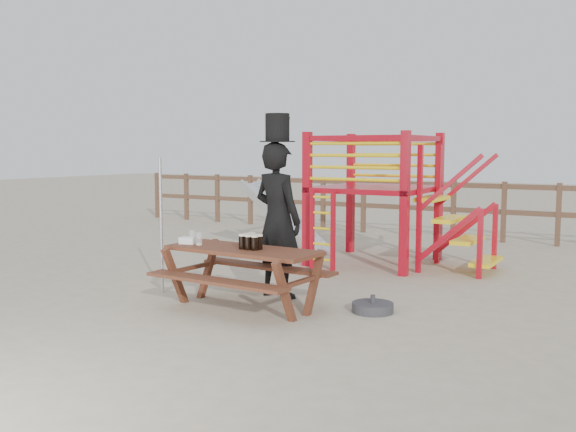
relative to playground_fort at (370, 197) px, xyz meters
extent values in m
plane|color=#B6A98D|center=(-0.12, -3.58, -1.07)|extent=(60.00, 60.00, 0.00)
cube|color=brown|center=(-0.12, 3.42, 0.03)|extent=(15.00, 0.06, 0.10)
cube|color=brown|center=(-0.12, 3.42, -0.47)|extent=(15.00, 0.06, 0.10)
cube|color=brown|center=(-7.62, 3.42, -0.47)|extent=(0.09, 0.09, 1.20)
cube|color=brown|center=(-6.62, 3.42, -0.47)|extent=(0.09, 0.09, 1.20)
cube|color=brown|center=(-5.62, 3.42, -0.47)|extent=(0.09, 0.09, 1.20)
cube|color=brown|center=(-4.62, 3.42, -0.47)|extent=(0.09, 0.09, 1.20)
cube|color=brown|center=(-3.62, 3.42, -0.47)|extent=(0.09, 0.09, 1.20)
cube|color=brown|center=(-2.62, 3.42, -0.47)|extent=(0.09, 0.09, 1.20)
cube|color=brown|center=(-1.62, 3.42, -0.47)|extent=(0.09, 0.09, 1.20)
cube|color=brown|center=(-0.62, 3.42, -0.47)|extent=(0.09, 0.09, 1.20)
cube|color=brown|center=(0.38, 3.42, -0.47)|extent=(0.09, 0.09, 1.20)
cube|color=brown|center=(1.38, 3.42, -0.47)|extent=(0.09, 0.09, 1.20)
cube|color=brown|center=(2.38, 3.42, -0.47)|extent=(0.09, 0.09, 1.20)
cube|color=#AC0B1A|center=(-0.72, -0.78, -0.02)|extent=(0.12, 0.12, 2.10)
cube|color=#AC0B1A|center=(0.88, -0.78, -0.02)|extent=(0.12, 0.12, 2.10)
cube|color=#AC0B1A|center=(-0.72, 0.82, -0.02)|extent=(0.12, 0.12, 2.10)
cube|color=#AC0B1A|center=(0.88, 0.82, -0.02)|extent=(0.12, 0.12, 2.10)
cube|color=#AC0B1A|center=(0.08, 0.02, 0.13)|extent=(1.72, 1.72, 0.08)
cube|color=#AC0B1A|center=(0.08, -0.78, 0.93)|extent=(1.60, 0.08, 0.08)
cube|color=#AC0B1A|center=(0.08, 0.82, 0.93)|extent=(1.60, 0.08, 0.08)
cube|color=#AC0B1A|center=(-0.72, 0.02, 0.93)|extent=(0.08, 1.60, 0.08)
cube|color=#AC0B1A|center=(0.88, 0.02, 0.93)|extent=(0.08, 1.60, 0.08)
cylinder|color=yellow|center=(0.08, -0.78, 0.31)|extent=(1.50, 0.05, 0.05)
cylinder|color=yellow|center=(0.08, 0.82, 0.31)|extent=(1.50, 0.05, 0.05)
cylinder|color=yellow|center=(0.08, -0.78, 0.49)|extent=(1.50, 0.05, 0.05)
cylinder|color=yellow|center=(0.08, 0.82, 0.49)|extent=(1.50, 0.05, 0.05)
cylinder|color=yellow|center=(0.08, -0.78, 0.67)|extent=(1.50, 0.05, 0.05)
cylinder|color=yellow|center=(0.08, 0.82, 0.67)|extent=(1.50, 0.05, 0.05)
cylinder|color=yellow|center=(0.08, -0.78, 0.85)|extent=(1.50, 0.05, 0.05)
cylinder|color=yellow|center=(0.08, 0.82, 0.85)|extent=(1.50, 0.05, 0.05)
cube|color=#AC0B1A|center=(-0.55, -0.93, -0.47)|extent=(0.06, 0.06, 1.20)
cube|color=#AC0B1A|center=(-0.19, -0.93, -0.47)|extent=(0.06, 0.06, 1.20)
cylinder|color=yellow|center=(-0.37, -0.93, -0.92)|extent=(0.36, 0.04, 0.04)
cylinder|color=yellow|center=(-0.37, -0.93, -0.68)|extent=(0.36, 0.04, 0.04)
cylinder|color=yellow|center=(-0.37, -0.93, -0.44)|extent=(0.36, 0.04, 0.04)
cylinder|color=yellow|center=(-0.37, -0.93, -0.20)|extent=(0.36, 0.04, 0.04)
cylinder|color=yellow|center=(-0.37, -0.93, 0.04)|extent=(0.36, 0.04, 0.04)
cube|color=yellow|center=(1.03, 0.02, 0.01)|extent=(0.30, 0.90, 0.06)
cube|color=yellow|center=(1.31, 0.02, -0.29)|extent=(0.30, 0.90, 0.06)
cube|color=yellow|center=(1.59, 0.02, -0.59)|extent=(0.30, 0.90, 0.06)
cube|color=yellow|center=(1.87, 0.02, -0.89)|extent=(0.30, 0.90, 0.06)
cube|color=#AC0B1A|center=(1.43, -0.43, -0.47)|extent=(0.95, 0.08, 0.86)
cube|color=#AC0B1A|center=(1.43, 0.47, -0.47)|extent=(0.95, 0.08, 0.86)
cube|color=silver|center=(-1.62, 0.02, -0.45)|extent=(1.53, 0.55, 1.21)
cube|color=silver|center=(-1.62, -0.25, -0.41)|extent=(1.58, 0.04, 1.28)
cube|color=silver|center=(-1.62, 0.29, -0.41)|extent=(1.58, 0.04, 1.28)
cube|color=silver|center=(-2.52, 0.02, -0.97)|extent=(0.35, 0.55, 0.05)
cube|color=brown|center=(-0.04, -3.54, -0.39)|extent=(1.85, 0.77, 0.05)
cube|color=brown|center=(-0.07, -4.04, -0.66)|extent=(1.83, 0.34, 0.04)
cube|color=brown|center=(-0.02, -3.04, -0.66)|extent=(1.83, 0.34, 0.04)
cube|color=brown|center=(-0.82, -3.51, -0.74)|extent=(0.12, 1.09, 0.66)
cube|color=brown|center=(0.73, -3.58, -0.74)|extent=(0.12, 1.09, 0.66)
imported|color=black|center=(-0.01, -2.84, -0.11)|extent=(0.78, 0.60, 1.92)
cube|color=#118A0C|center=(0.02, -2.68, 0.12)|extent=(0.08, 0.04, 0.45)
cylinder|color=black|center=(-0.01, -2.84, 0.86)|extent=(0.44, 0.44, 0.01)
cylinder|color=black|center=(-0.01, -2.84, 1.03)|extent=(0.29, 0.29, 0.33)
cube|color=white|center=(0.02, -2.69, 1.15)|extent=(0.15, 0.04, 0.04)
cylinder|color=#B2B2B7|center=(-1.41, -3.39, -0.21)|extent=(0.04, 0.04, 1.73)
cylinder|color=#323237|center=(1.32, -2.94, -1.02)|extent=(0.47, 0.47, 0.11)
cylinder|color=#323237|center=(1.32, -2.94, -0.92)|extent=(0.05, 0.05, 0.09)
cube|color=white|center=(-0.81, -3.59, -0.33)|extent=(0.21, 0.19, 0.08)
cylinder|color=black|center=(-0.01, -3.60, -0.29)|extent=(0.08, 0.08, 0.15)
cylinder|color=beige|center=(-0.01, -3.60, -0.21)|extent=(0.08, 0.08, 0.02)
cylinder|color=black|center=(0.08, -3.61, -0.29)|extent=(0.08, 0.08, 0.15)
cylinder|color=beige|center=(0.08, -3.61, -0.21)|extent=(0.08, 0.08, 0.02)
cylinder|color=black|center=(0.16, -3.61, -0.29)|extent=(0.08, 0.08, 0.15)
cylinder|color=beige|center=(0.16, -3.61, -0.21)|extent=(0.08, 0.08, 0.02)
cylinder|color=black|center=(0.00, -3.51, -0.29)|extent=(0.08, 0.08, 0.15)
cylinder|color=beige|center=(0.00, -3.51, -0.21)|extent=(0.08, 0.08, 0.02)
cylinder|color=black|center=(0.09, -3.53, -0.29)|extent=(0.08, 0.08, 0.15)
cylinder|color=beige|center=(0.09, -3.53, -0.21)|extent=(0.08, 0.08, 0.02)
cylinder|color=black|center=(0.17, -3.53, -0.29)|extent=(0.08, 0.08, 0.15)
cylinder|color=beige|center=(0.17, -3.53, -0.21)|extent=(0.08, 0.08, 0.02)
cylinder|color=black|center=(0.00, -3.42, -0.29)|extent=(0.08, 0.08, 0.15)
cylinder|color=beige|center=(0.00, -3.42, -0.21)|extent=(0.08, 0.08, 0.02)
cylinder|color=silver|center=(-0.63, -3.60, -0.29)|extent=(0.08, 0.08, 0.15)
cylinder|color=beige|center=(-0.63, -3.60, -0.36)|extent=(0.07, 0.07, 0.02)
cylinder|color=silver|center=(-0.81, -3.50, -0.29)|extent=(0.08, 0.08, 0.15)
cylinder|color=beige|center=(-0.81, -3.50, -0.36)|extent=(0.07, 0.07, 0.02)
camera|label=1|loc=(4.10, -9.53, 0.77)|focal=40.00mm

